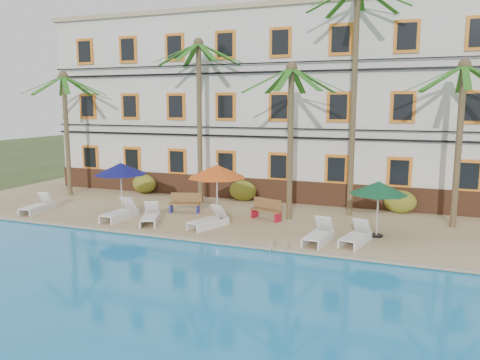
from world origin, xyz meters
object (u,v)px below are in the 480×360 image
at_px(umbrella_blue, 121,169).
at_px(lounger_d, 209,220).
at_px(palm_d, 355,72).
at_px(lounger_f, 356,236).
at_px(lounger_b, 120,212).
at_px(lounger_e, 319,235).
at_px(pool_ladder, 280,250).
at_px(bench_left, 185,203).
at_px(palm_a, 66,115).
at_px(palm_b, 199,99).
at_px(palm_e, 461,119).
at_px(bench_right, 267,209).
at_px(umbrella_red, 217,172).
at_px(umbrella_green, 379,188).
at_px(palm_c, 291,118).
at_px(lounger_c, 150,217).
at_px(lounger_a, 38,206).

height_order(umbrella_blue, lounger_d, umbrella_blue).
bearing_deg(palm_d, lounger_f, -79.38).
relative_size(lounger_b, lounger_e, 1.02).
bearing_deg(pool_ladder, bench_left, 145.19).
bearing_deg(umbrella_blue, lounger_b, -59.72).
xyz_separation_m(palm_a, lounger_f, (16.49, -3.87, -4.25)).
distance_m(palm_b, palm_e, 12.19).
xyz_separation_m(lounger_b, bench_left, (2.10, 2.28, 0.16)).
bearing_deg(bench_right, umbrella_red, -150.90).
relative_size(umbrella_green, bench_left, 1.44).
distance_m(umbrella_blue, bench_left, 3.41).
distance_m(lounger_b, lounger_f, 10.43).
distance_m(umbrella_red, lounger_d, 2.21).
bearing_deg(lounger_d, palm_d, 39.23).
distance_m(umbrella_blue, lounger_d, 5.36).
distance_m(umbrella_blue, bench_right, 7.16).
relative_size(palm_a, umbrella_blue, 2.79).
xyz_separation_m(lounger_e, bench_left, (-7.01, 2.66, 0.17)).
xyz_separation_m(palm_c, lounger_c, (-5.48, -2.87, -4.25)).
height_order(palm_c, lounger_f, palm_c).
height_order(umbrella_green, lounger_f, umbrella_green).
xyz_separation_m(lounger_f, bench_left, (-8.33, 2.32, 0.19)).
xyz_separation_m(umbrella_blue, lounger_b, (0.63, -1.07, -1.81)).
distance_m(palm_e, lounger_a, 19.40).
xyz_separation_m(palm_d, umbrella_green, (1.49, -3.23, -4.64)).
bearing_deg(lounger_e, palm_e, 40.91).
height_order(palm_d, lounger_b, palm_d).
xyz_separation_m(lounger_a, bench_right, (10.74, 2.55, 0.18)).
distance_m(palm_b, bench_left, 5.44).
relative_size(umbrella_red, lounger_a, 1.33).
distance_m(palm_e, umbrella_blue, 15.06).
bearing_deg(palm_d, palm_a, -177.71).
bearing_deg(lounger_d, umbrella_red, 94.17).
bearing_deg(palm_d, umbrella_green, -65.25).
xyz_separation_m(palm_c, pool_ladder, (0.89, -4.58, -4.54)).
distance_m(lounger_c, bench_right, 5.19).
distance_m(palm_a, bench_left, 9.25).
bearing_deg(bench_left, palm_e, 7.48).
bearing_deg(umbrella_blue, bench_left, 23.87).
xyz_separation_m(palm_a, umbrella_red, (10.31, -2.60, -2.31)).
bearing_deg(lounger_a, palm_d, 18.36).
bearing_deg(umbrella_green, lounger_d, -171.03).
height_order(umbrella_blue, lounger_a, umbrella_blue).
distance_m(palm_c, palm_e, 6.93).
xyz_separation_m(umbrella_blue, umbrella_red, (4.88, 0.16, 0.11)).
bearing_deg(lounger_f, palm_a, 166.79).
bearing_deg(palm_d, umbrella_blue, -161.65).
relative_size(lounger_e, lounger_f, 1.03).
distance_m(umbrella_green, lounger_e, 3.02).
xyz_separation_m(palm_b, palm_c, (5.29, -1.82, -0.86)).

